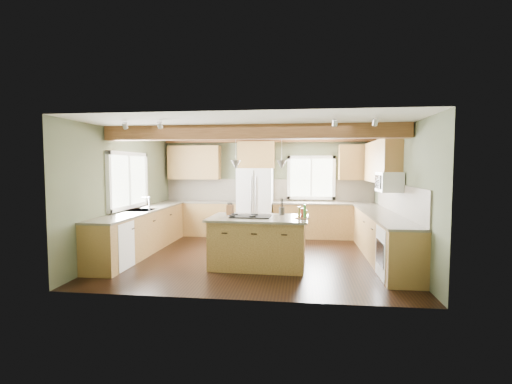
# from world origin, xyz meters

# --- Properties ---
(floor) EXTENTS (5.60, 5.60, 0.00)m
(floor) POSITION_xyz_m (0.00, 0.00, 0.00)
(floor) COLOR black
(floor) RESTS_ON ground
(ceiling) EXTENTS (5.60, 5.60, 0.00)m
(ceiling) POSITION_xyz_m (0.00, 0.00, 2.60)
(ceiling) COLOR silver
(ceiling) RESTS_ON wall_back
(wall_back) EXTENTS (5.60, 0.00, 5.60)m
(wall_back) POSITION_xyz_m (0.00, 2.50, 1.30)
(wall_back) COLOR #4F553C
(wall_back) RESTS_ON ground
(wall_left) EXTENTS (0.00, 5.00, 5.00)m
(wall_left) POSITION_xyz_m (-2.80, 0.00, 1.30)
(wall_left) COLOR #4F553C
(wall_left) RESTS_ON ground
(wall_right) EXTENTS (0.00, 5.00, 5.00)m
(wall_right) POSITION_xyz_m (2.80, 0.00, 1.30)
(wall_right) COLOR #4F553C
(wall_right) RESTS_ON ground
(ceiling_beam) EXTENTS (5.55, 0.26, 0.26)m
(ceiling_beam) POSITION_xyz_m (0.00, -0.74, 2.47)
(ceiling_beam) COLOR #502B16
(ceiling_beam) RESTS_ON ceiling
(soffit_trim) EXTENTS (5.55, 0.20, 0.10)m
(soffit_trim) POSITION_xyz_m (0.00, 2.40, 2.54)
(soffit_trim) COLOR #502B16
(soffit_trim) RESTS_ON ceiling
(backsplash_back) EXTENTS (5.58, 0.03, 0.58)m
(backsplash_back) POSITION_xyz_m (0.00, 2.48, 1.21)
(backsplash_back) COLOR brown
(backsplash_back) RESTS_ON wall_back
(backsplash_right) EXTENTS (0.03, 3.70, 0.58)m
(backsplash_right) POSITION_xyz_m (2.78, 0.05, 1.21)
(backsplash_right) COLOR brown
(backsplash_right) RESTS_ON wall_right
(base_cab_back_left) EXTENTS (2.02, 0.60, 0.88)m
(base_cab_back_left) POSITION_xyz_m (-1.79, 2.20, 0.44)
(base_cab_back_left) COLOR brown
(base_cab_back_left) RESTS_ON floor
(counter_back_left) EXTENTS (2.06, 0.64, 0.04)m
(counter_back_left) POSITION_xyz_m (-1.79, 2.20, 0.90)
(counter_back_left) COLOR #494136
(counter_back_left) RESTS_ON base_cab_back_left
(base_cab_back_right) EXTENTS (2.62, 0.60, 0.88)m
(base_cab_back_right) POSITION_xyz_m (1.49, 2.20, 0.44)
(base_cab_back_right) COLOR brown
(base_cab_back_right) RESTS_ON floor
(counter_back_right) EXTENTS (2.66, 0.64, 0.04)m
(counter_back_right) POSITION_xyz_m (1.49, 2.20, 0.90)
(counter_back_right) COLOR #494136
(counter_back_right) RESTS_ON base_cab_back_right
(base_cab_left) EXTENTS (0.60, 3.70, 0.88)m
(base_cab_left) POSITION_xyz_m (-2.50, 0.05, 0.44)
(base_cab_left) COLOR brown
(base_cab_left) RESTS_ON floor
(counter_left) EXTENTS (0.64, 3.74, 0.04)m
(counter_left) POSITION_xyz_m (-2.50, 0.05, 0.90)
(counter_left) COLOR #494136
(counter_left) RESTS_ON base_cab_left
(base_cab_right) EXTENTS (0.60, 3.70, 0.88)m
(base_cab_right) POSITION_xyz_m (2.50, 0.05, 0.44)
(base_cab_right) COLOR brown
(base_cab_right) RESTS_ON floor
(counter_right) EXTENTS (0.64, 3.74, 0.04)m
(counter_right) POSITION_xyz_m (2.50, 0.05, 0.90)
(counter_right) COLOR #494136
(counter_right) RESTS_ON base_cab_right
(upper_cab_back_left) EXTENTS (1.40, 0.35, 0.90)m
(upper_cab_back_left) POSITION_xyz_m (-1.99, 2.33, 1.95)
(upper_cab_back_left) COLOR brown
(upper_cab_back_left) RESTS_ON wall_back
(upper_cab_over_fridge) EXTENTS (0.96, 0.35, 0.70)m
(upper_cab_over_fridge) POSITION_xyz_m (-0.30, 2.33, 2.15)
(upper_cab_over_fridge) COLOR brown
(upper_cab_over_fridge) RESTS_ON wall_back
(upper_cab_right) EXTENTS (0.35, 2.20, 0.90)m
(upper_cab_right) POSITION_xyz_m (2.62, 0.90, 1.95)
(upper_cab_right) COLOR brown
(upper_cab_right) RESTS_ON wall_right
(upper_cab_back_corner) EXTENTS (0.90, 0.35, 0.90)m
(upper_cab_back_corner) POSITION_xyz_m (2.30, 2.33, 1.95)
(upper_cab_back_corner) COLOR brown
(upper_cab_back_corner) RESTS_ON wall_back
(window_left) EXTENTS (0.04, 1.60, 1.05)m
(window_left) POSITION_xyz_m (-2.78, 0.05, 1.55)
(window_left) COLOR white
(window_left) RESTS_ON wall_left
(window_back) EXTENTS (1.10, 0.04, 1.00)m
(window_back) POSITION_xyz_m (1.15, 2.48, 1.55)
(window_back) COLOR white
(window_back) RESTS_ON wall_back
(sink) EXTENTS (0.50, 0.65, 0.03)m
(sink) POSITION_xyz_m (-2.50, 0.05, 0.91)
(sink) COLOR #262628
(sink) RESTS_ON counter_left
(faucet) EXTENTS (0.02, 0.02, 0.28)m
(faucet) POSITION_xyz_m (-2.32, 0.05, 1.05)
(faucet) COLOR #B2B2B7
(faucet) RESTS_ON sink
(dishwasher) EXTENTS (0.60, 0.60, 0.84)m
(dishwasher) POSITION_xyz_m (-2.49, -1.25, 0.43)
(dishwasher) COLOR white
(dishwasher) RESTS_ON floor
(oven) EXTENTS (0.60, 0.72, 0.84)m
(oven) POSITION_xyz_m (2.49, -1.25, 0.43)
(oven) COLOR white
(oven) RESTS_ON floor
(microwave) EXTENTS (0.40, 0.70, 0.38)m
(microwave) POSITION_xyz_m (2.58, -0.05, 1.55)
(microwave) COLOR white
(microwave) RESTS_ON wall_right
(pendant_left) EXTENTS (0.18, 0.18, 0.16)m
(pendant_left) POSITION_xyz_m (-0.30, -0.73, 1.88)
(pendant_left) COLOR #B2B2B7
(pendant_left) RESTS_ON ceiling
(pendant_right) EXTENTS (0.18, 0.18, 0.16)m
(pendant_right) POSITION_xyz_m (0.54, -0.76, 1.88)
(pendant_right) COLOR #B2B2B7
(pendant_right) RESTS_ON ceiling
(refrigerator) EXTENTS (0.90, 0.74, 1.80)m
(refrigerator) POSITION_xyz_m (-0.30, 2.12, 0.90)
(refrigerator) COLOR silver
(refrigerator) RESTS_ON floor
(island) EXTENTS (1.72, 1.08, 0.88)m
(island) POSITION_xyz_m (0.12, -0.74, 0.44)
(island) COLOR brown
(island) RESTS_ON floor
(island_top) EXTENTS (1.83, 1.20, 0.04)m
(island_top) POSITION_xyz_m (0.12, -0.74, 0.90)
(island_top) COLOR #494136
(island_top) RESTS_ON island
(cooktop) EXTENTS (0.75, 0.51, 0.02)m
(cooktop) POSITION_xyz_m (-0.02, -0.74, 0.93)
(cooktop) COLOR black
(cooktop) RESTS_ON island_top
(knife_block) EXTENTS (0.14, 0.12, 0.19)m
(knife_block) POSITION_xyz_m (-0.46, -0.51, 1.02)
(knife_block) COLOR brown
(knife_block) RESTS_ON island_top
(utensil_crock) EXTENTS (0.13, 0.13, 0.14)m
(utensil_crock) POSITION_xyz_m (0.53, -0.36, 0.99)
(utensil_crock) COLOR #473F39
(utensil_crock) RESTS_ON island_top
(bottle_tray) EXTENTS (0.31, 0.31, 0.24)m
(bottle_tray) POSITION_xyz_m (0.92, -0.83, 1.04)
(bottle_tray) COLOR brown
(bottle_tray) RESTS_ON island_top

